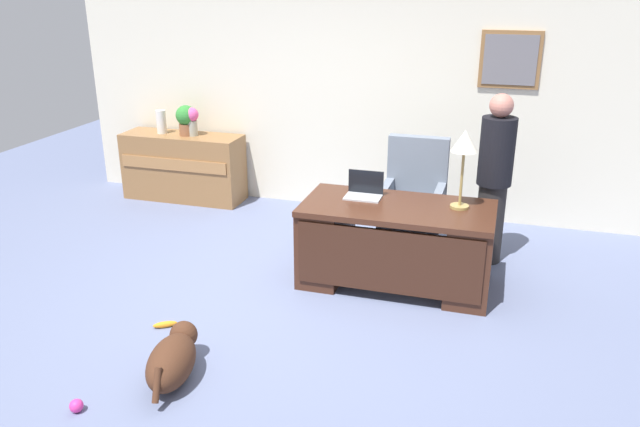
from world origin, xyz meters
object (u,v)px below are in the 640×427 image
potted_plant (186,119)px  vase_with_flowers (192,120)px  dog_toy_ball (76,406)px  dog_toy_bone (165,324)px  dog_toy_plush (185,339)px  armchair (414,201)px  person_standing (494,178)px  laptop (364,190)px  dog_lying (173,359)px  vase_empty (161,122)px  desk_lamp (464,146)px  credenza (184,167)px  desk (396,243)px

potted_plant → vase_with_flowers: bearing=0.0°
dog_toy_ball → potted_plant: bearing=107.6°
dog_toy_bone → dog_toy_plush: 0.29m
armchair → dog_toy_bone: (-1.60, -2.15, -0.47)m
vase_with_flowers → dog_toy_bone: (1.18, -2.84, -0.98)m
person_standing → laptop: (-1.10, -0.60, -0.03)m
dog_lying → vase_empty: 4.03m
dog_lying → vase_empty: vase_empty is taller
desk_lamp → dog_toy_plush: size_ratio=4.24×
credenza → laptop: size_ratio=4.61×
desk → dog_lying: bearing=-122.9°
dog_lying → vase_with_flowers: 3.86m
desk → dog_toy_plush: size_ratio=10.37×
armchair → laptop: armchair is taller
desk → desk_lamp: bearing=13.6°
credenza → dog_lying: size_ratio=2.01×
desk_lamp → potted_plant: bearing=156.5°
person_standing → dog_toy_bone: person_standing is taller
desk → laptop: (-0.33, 0.18, 0.40)m
vase_with_flowers → dog_toy_ball: (1.17, -3.92, -0.96)m
potted_plant → dog_toy_bone: bearing=-66.2°
dog_lying → armchair: bearing=66.3°
potted_plant → dog_toy_bone: size_ratio=1.92×
person_standing → desk_lamp: person_standing is taller
desk_lamp → laptop: bearing=176.3°
desk_lamp → dog_toy_ball: size_ratio=7.71×
person_standing → laptop: 1.25m
dog_lying → dog_toy_plush: size_ratio=4.62×
dog_toy_ball → dog_lying: bearing=50.3°
vase_with_flowers → dog_toy_ball: 4.20m
armchair → dog_lying: (-1.20, -2.73, -0.34)m
dog_lying → dog_toy_ball: (-0.42, -0.50, -0.11)m
laptop → vase_with_flowers: size_ratio=0.95×
desk → dog_toy_ball: (-1.60, -2.33, -0.36)m
armchair → vase_empty: 3.30m
dog_toy_bone → dog_lying: bearing=-55.0°
dog_lying → vase_with_flowers: vase_with_flowers is taller
desk_lamp → dog_toy_bone: size_ratio=3.59×
laptop → desk_lamp: bearing=-3.7°
credenza → dog_lying: bearing=-63.0°
dog_lying → dog_toy_plush: 0.47m
desk → desk_lamp: size_ratio=2.44×
laptop → dog_toy_ball: 2.91m
dog_toy_plush → armchair: bearing=59.6°
person_standing → dog_lying: 3.33m
credenza → vase_empty: size_ratio=5.24×
desk_lamp → potted_plant: size_ratio=1.87×
dog_toy_plush → dog_toy_ball: bearing=-105.9°
dog_toy_bone → armchair: bearing=53.3°
vase_empty → dog_toy_ball: 4.32m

